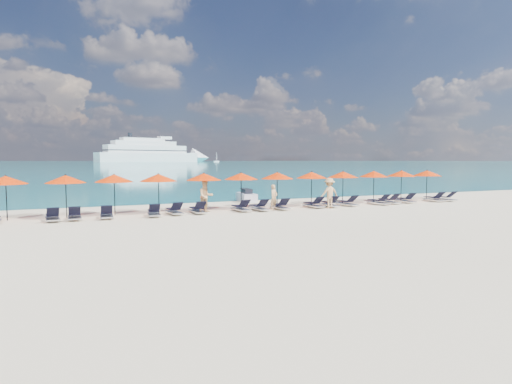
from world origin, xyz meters
name	(u,v)px	position (x,y,z in m)	size (l,w,h in m)	color
ground	(280,220)	(0.00, 0.00, 0.00)	(1400.00, 1400.00, 0.00)	beige
sea	(78,162)	(0.00, 660.00, 0.01)	(1600.00, 1300.00, 0.01)	#1FA9B2
cruise_ship	(158,153)	(90.70, 522.47, 10.94)	(151.97, 63.03, 42.04)	white
sailboat_near	(216,161)	(151.99, 476.38, 1.18)	(6.29, 2.10, 11.54)	white
sailboat_far	(217,161)	(181.93, 565.00, 1.12)	(5.98, 1.99, 10.96)	white
jetski	(246,196)	(1.96, 9.27, 0.38)	(1.30, 2.70, 0.93)	silver
beachgoer_a	(274,197)	(1.64, 4.06, 0.77)	(0.56, 0.37, 1.53)	tan
beachgoer_b	(206,196)	(-2.48, 4.58, 0.92)	(0.89, 0.51, 1.83)	tan
beachgoer_c	(329,193)	(5.16, 3.44, 0.95)	(1.23, 0.57, 1.90)	tan
umbrella_1	(6,180)	(-12.55, 5.17, 2.02)	(2.10, 2.10, 2.28)	black
umbrella_2	(66,179)	(-9.84, 5.11, 2.02)	(2.10, 2.10, 2.28)	black
umbrella_3	(114,178)	(-7.43, 5.21, 2.02)	(2.10, 2.10, 2.28)	black
umbrella_4	(158,178)	(-5.08, 5.08, 2.02)	(2.10, 2.10, 2.28)	black
umbrella_5	(204,177)	(-2.40, 5.19, 2.02)	(2.10, 2.10, 2.28)	black
umbrella_6	(241,176)	(-0.05, 5.18, 2.02)	(2.10, 2.10, 2.28)	black
umbrella_7	(277,176)	(2.37, 5.11, 2.02)	(2.10, 2.10, 2.28)	black
umbrella_8	(312,175)	(4.86, 5.09, 2.02)	(2.10, 2.10, 2.28)	black
umbrella_9	(343,175)	(7.39, 5.20, 2.02)	(2.10, 2.10, 2.28)	black
umbrella_10	(374,174)	(9.96, 5.16, 2.02)	(2.10, 2.10, 2.28)	black
umbrella_11	(402,174)	(12.52, 5.26, 2.02)	(2.10, 2.10, 2.28)	black
umbrella_12	(427,173)	(14.90, 5.19, 2.02)	(2.10, 2.10, 2.28)	black
lounger_3	(52,217)	(-10.47, 3.95, 0.24)	(0.76, 1.75, 0.66)	silver
lounger_4	(74,215)	(-9.47, 4.03, 0.24)	(0.63, 1.71, 0.66)	silver
lounger_5	(107,214)	(-7.96, 3.97, 0.24)	(0.70, 1.73, 0.66)	silver
lounger_6	(154,212)	(-5.59, 3.77, 0.24)	(0.79, 1.75, 0.66)	silver
lounger_7	(174,210)	(-4.42, 4.11, 0.24)	(0.73, 1.74, 0.66)	silver
lounger_8	(198,210)	(-3.11, 4.04, 0.24)	(0.65, 1.71, 0.66)	silver
lounger_9	(241,208)	(-0.52, 4.01, 0.24)	(0.71, 1.73, 0.66)	silver
lounger_10	(259,207)	(0.59, 3.91, 0.24)	(0.73, 1.74, 0.66)	silver
lounger_11	(280,206)	(1.98, 3.90, 0.24)	(0.64, 1.71, 0.66)	silver
lounger_12	(314,204)	(4.38, 3.98, 0.24)	(0.70, 1.73, 0.66)	silver
lounger_13	(329,203)	(5.53, 3.97, 0.24)	(0.75, 1.74, 0.66)	silver
lounger_14	(347,202)	(6.96, 4.04, 0.24)	(0.75, 1.74, 0.66)	silver
lounger_15	(379,201)	(9.36, 3.84, 0.24)	(0.77, 1.75, 0.66)	silver
lounger_16	(389,200)	(10.44, 4.07, 0.24)	(0.70, 1.73, 0.66)	silver
lounger_17	(406,200)	(11.88, 4.08, 0.24)	(0.74, 1.74, 0.66)	silver
lounger_18	(434,198)	(14.45, 3.98, 0.24)	(0.73, 1.74, 0.66)	silver
lounger_19	(445,198)	(15.49, 3.97, 0.24)	(0.79, 1.75, 0.66)	silver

